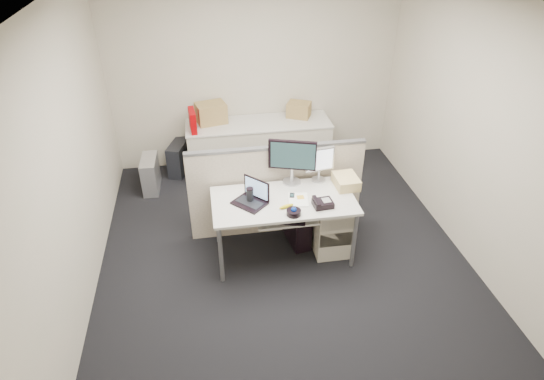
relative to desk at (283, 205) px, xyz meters
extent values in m
cube|color=black|center=(0.00, 0.00, -0.67)|extent=(4.00, 4.50, 0.01)
cube|color=#B3AF99|center=(0.00, 2.25, 0.69)|extent=(4.00, 0.02, 2.70)
cube|color=#B3AF99|center=(0.00, -2.25, 0.69)|extent=(4.00, 0.02, 2.70)
cube|color=#B3AF99|center=(-2.00, 0.00, 0.69)|extent=(0.02, 4.50, 2.70)
cube|color=#B3AF99|center=(2.00, 0.00, 0.69)|extent=(0.02, 4.50, 2.70)
cube|color=#B1AFA7|center=(0.00, 0.00, 0.05)|extent=(1.50, 0.75, 0.03)
cylinder|color=slate|center=(-0.70, -0.33, -0.31)|extent=(0.04, 0.04, 0.70)
cylinder|color=slate|center=(-0.70, 0.33, -0.31)|extent=(0.04, 0.04, 0.70)
cylinder|color=slate|center=(0.70, -0.33, -0.31)|extent=(0.04, 0.04, 0.70)
cylinder|color=slate|center=(0.70, 0.33, -0.31)|extent=(0.04, 0.04, 0.70)
cube|color=#B1AFA7|center=(0.00, -0.18, -0.04)|extent=(0.62, 0.32, 0.02)
cube|color=beige|center=(0.55, 0.05, -0.34)|extent=(0.40, 0.55, 0.65)
cube|color=beige|center=(0.00, 0.45, -0.11)|extent=(2.00, 0.06, 1.10)
cube|color=beige|center=(0.00, 1.93, -0.30)|extent=(2.00, 0.60, 0.72)
cube|color=black|center=(0.15, 0.32, 0.32)|extent=(0.55, 0.34, 0.52)
cube|color=#B7B7BC|center=(0.46, 0.32, 0.26)|extent=(0.34, 0.20, 0.40)
cube|color=black|center=(-0.36, -0.02, 0.19)|extent=(0.40, 0.40, 0.24)
cylinder|color=black|center=(0.05, -0.28, 0.09)|extent=(0.18, 0.18, 0.06)
cube|color=black|center=(0.37, -0.18, 0.10)|extent=(0.21, 0.18, 0.06)
cube|color=white|center=(0.15, -0.03, 0.07)|extent=(0.24, 0.29, 0.01)
cube|color=gold|center=(0.18, 0.00, 0.07)|extent=(0.08, 0.08, 0.01)
cylinder|color=black|center=(-0.35, 0.02, 0.14)|extent=(0.08, 0.08, 0.15)
ellipsoid|color=gold|center=(0.00, -0.15, 0.08)|extent=(0.17, 0.09, 0.04)
cube|color=black|center=(0.10, 0.05, 0.07)|extent=(0.07, 0.11, 0.01)
cube|color=tan|center=(0.72, 0.16, 0.12)|extent=(0.25, 0.32, 0.12)
cube|color=black|center=(-0.05, -0.22, -0.02)|extent=(0.49, 0.28, 0.03)
cube|color=black|center=(0.20, 0.20, -0.44)|extent=(0.26, 0.50, 0.44)
cube|color=black|center=(-1.15, 2.03, -0.44)|extent=(0.34, 0.53, 0.46)
cube|color=#B7B7BC|center=(-1.53, 1.63, -0.43)|extent=(0.22, 0.50, 0.46)
cube|color=#AB894C|center=(-0.64, 2.05, 0.20)|extent=(0.45, 0.38, 0.30)
cube|color=#AB894C|center=(0.60, 2.05, 0.17)|extent=(0.39, 0.36, 0.23)
cube|color=#8F0005|center=(-0.90, 1.83, 0.21)|extent=(0.11, 0.33, 0.31)
camera|label=1|loc=(-0.75, -3.86, 2.73)|focal=30.00mm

